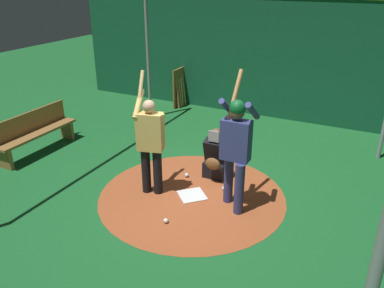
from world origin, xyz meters
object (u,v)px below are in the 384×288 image
bat_rack (181,88)px  baseball_2 (166,221)px  visitor (150,141)px  bench (35,131)px  home_plate (192,195)px  baseball_1 (187,175)px  baseball_0 (224,188)px  catcher (216,158)px  batter (236,144)px

bat_rack → baseball_2: bat_rack is taller
visitor → baseball_2: visitor is taller
bench → baseball_2: size_ratio=25.50×
baseball_2 → bat_rack: bearing=-154.3°
home_plate → baseball_1: bearing=-144.8°
home_plate → visitor: 1.16m
bench → baseball_0: bearing=93.7°
catcher → baseball_1: (0.27, -0.46, -0.33)m
catcher → baseball_0: (0.41, 0.33, -0.33)m
visitor → baseball_1: visitor is taller
home_plate → visitor: size_ratio=0.21×
visitor → catcher: bearing=127.6°
visitor → bench: 3.05m
catcher → bat_rack: bearing=-143.5°
visitor → baseball_1: size_ratio=27.13×
bench → baseball_1: bench is taller
catcher → bat_rack: 4.26m
home_plate → baseball_1: (-0.54, -0.38, 0.03)m
bench → bat_rack: bearing=163.5°
bench → baseball_0: 4.10m
batter → bat_rack: size_ratio=2.01×
bat_rack → bench: bat_rack is taller
baseball_1 → catcher: bearing=120.1°
batter → baseball_1: batter is taller
visitor → bat_rack: 4.77m
catcher → bench: bearing=-79.9°
visitor → bench: visitor is taller
bat_rack → baseball_2: 5.67m
batter → baseball_0: 1.15m
batter → bench: batter is taller
baseball_1 → batter: bearing=64.5°
batter → catcher: batter is taller
batter → baseball_0: size_ratio=28.62×
catcher → baseball_0: size_ratio=12.73×
baseball_0 → baseball_1: (-0.14, -0.79, 0.00)m
visitor → bat_rack: bearing=-173.1°
baseball_2 → visitor: bearing=-136.3°
visitor → bench: bearing=-111.1°
baseball_0 → baseball_1: bearing=-100.0°
home_plate → batter: bearing=91.0°
bat_rack → bench: 4.27m
batter → catcher: (-0.79, -0.64, -0.72)m
home_plate → bench: bearing=-92.1°
home_plate → bat_rack: bearing=-149.9°
home_plate → batter: (-0.01, 0.72, 1.07)m
home_plate → catcher: (-0.81, 0.08, 0.36)m
bat_rack → baseball_0: bat_rack is taller
catcher → visitor: bearing=-37.3°
visitor → baseball_1: 1.19m
visitor → baseball_2: (0.70, 0.66, -0.90)m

